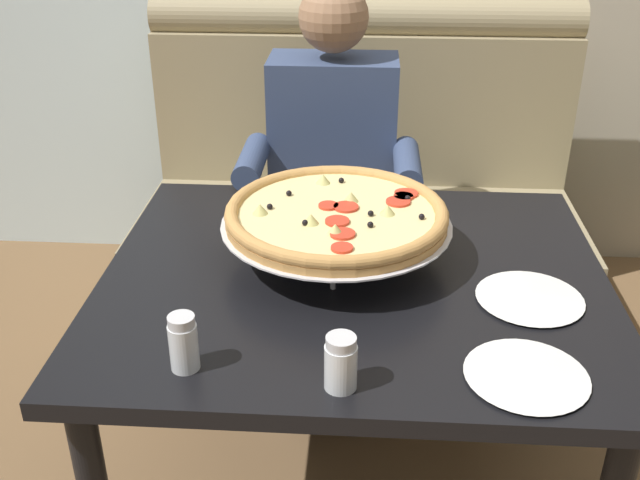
# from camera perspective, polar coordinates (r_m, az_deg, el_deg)

# --- Properties ---
(booth_bench) EXTENTS (1.52, 0.78, 1.13)m
(booth_bench) POSITION_cam_1_polar(r_m,az_deg,el_deg) (2.70, 3.00, 1.65)
(booth_bench) COLOR #998966
(booth_bench) RESTS_ON ground_plane
(dining_table) EXTENTS (1.15, 0.98, 0.72)m
(dining_table) POSITION_cam_1_polar(r_m,az_deg,el_deg) (1.74, 2.59, -5.03)
(dining_table) COLOR black
(dining_table) RESTS_ON ground_plane
(diner_main) EXTENTS (0.54, 0.64, 1.27)m
(diner_main) POSITION_cam_1_polar(r_m,az_deg,el_deg) (2.33, 0.85, 5.75)
(diner_main) COLOR #2D3342
(diner_main) RESTS_ON ground_plane
(pizza) EXTENTS (0.54, 0.54, 0.15)m
(pizza) POSITION_cam_1_polar(r_m,az_deg,el_deg) (1.72, 1.27, 1.90)
(pizza) COLOR silver
(pizza) RESTS_ON dining_table
(shaker_oregano) EXTENTS (0.05, 0.05, 0.11)m
(shaker_oregano) POSITION_cam_1_polar(r_m,az_deg,el_deg) (1.40, -10.40, -8.03)
(shaker_oregano) COLOR white
(shaker_oregano) RESTS_ON dining_table
(shaker_pepper_flakes) EXTENTS (0.06, 0.06, 0.11)m
(shaker_pepper_flakes) POSITION_cam_1_polar(r_m,az_deg,el_deg) (1.34, 1.60, -9.65)
(shaker_pepper_flakes) COLOR white
(shaker_pepper_flakes) RESTS_ON dining_table
(plate_near_left) EXTENTS (0.23, 0.23, 0.02)m
(plate_near_left) POSITION_cam_1_polar(r_m,az_deg,el_deg) (1.43, 15.56, -9.79)
(plate_near_left) COLOR white
(plate_near_left) RESTS_ON dining_table
(plate_near_right) EXTENTS (0.23, 0.23, 0.02)m
(plate_near_right) POSITION_cam_1_polar(r_m,az_deg,el_deg) (1.66, 15.80, -4.14)
(plate_near_right) COLOR white
(plate_near_right) RESTS_ON dining_table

